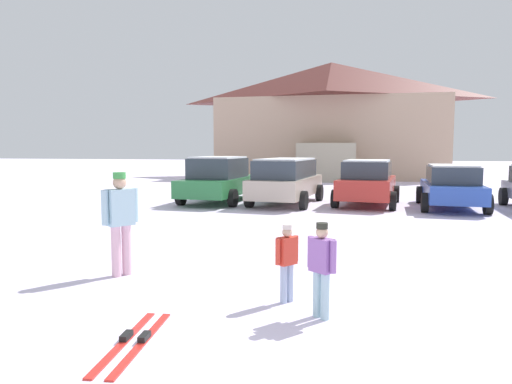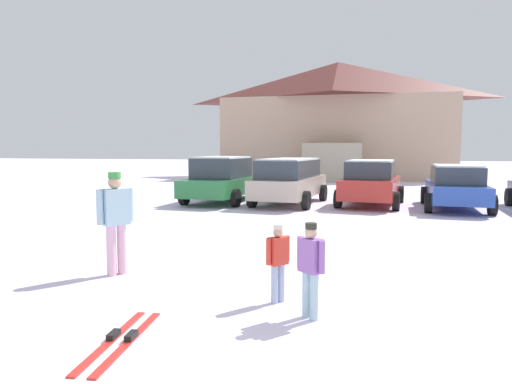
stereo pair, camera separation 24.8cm
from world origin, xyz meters
The scene contains 9 objects.
ski_lodge centered at (-1.20, 31.13, 4.18)m, with size 15.98×10.81×8.25m.
parked_green_coupe centered at (-4.21, 14.07, 0.87)m, with size 2.40×4.88×1.75m.
parked_beige_suv centered at (-1.61, 13.95, 0.91)m, with size 2.47×4.76×1.69m.
parked_red_sedan centered at (1.31, 14.27, 0.83)m, with size 2.48×4.20×1.65m.
parked_blue_hatchback centered at (4.09, 13.93, 0.77)m, with size 2.24×4.34×1.51m.
skier_child_in_red_jacket centered at (0.16, 3.17, 0.59)m, with size 0.27×0.32×1.05m.
skier_child_in_purple_jacket centered at (0.66, 2.69, 0.66)m, with size 0.36×0.30×1.16m.
skier_adult_in_blue_parka centered at (-2.64, 3.84, 0.94)m, with size 0.42×0.53×1.67m.
pair_of_skis centered at (-1.21, 1.55, 0.02)m, with size 0.47×1.65×0.08m.
Camera 1 is at (1.10, -2.68, 2.03)m, focal length 32.00 mm.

